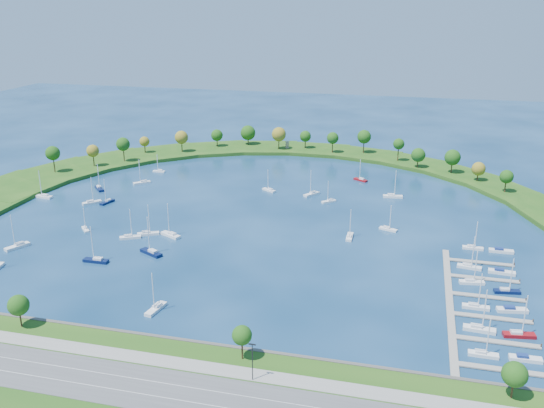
% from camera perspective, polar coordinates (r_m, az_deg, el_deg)
% --- Properties ---
extents(ground, '(700.00, 700.00, 0.00)m').
position_cam_1_polar(ground, '(255.23, -1.36, -1.12)').
color(ground, '#082848').
rests_on(ground, ground).
extents(south_shoreline, '(420.00, 43.10, 11.60)m').
position_cam_1_polar(south_shoreline, '(152.94, -14.09, -16.50)').
color(south_shoreline, '#1E4B14').
rests_on(south_shoreline, ground).
extents(breakwater, '(286.74, 247.64, 2.00)m').
position_cam_1_polar(breakwater, '(312.81, -7.22, 2.80)').
color(breakwater, '#1E4B14').
rests_on(breakwater, ground).
extents(breakwater_trees, '(234.83, 93.73, 14.10)m').
position_cam_1_polar(breakwater_trees, '(338.25, 0.87, 5.86)').
color(breakwater_trees, '#382314').
rests_on(breakwater_trees, breakwater).
extents(harbor_tower, '(2.60, 2.60, 4.13)m').
position_cam_1_polar(harbor_tower, '(362.98, 1.49, 5.77)').
color(harbor_tower, gray).
rests_on(harbor_tower, breakwater).
extents(dock_system, '(24.28, 82.00, 1.60)m').
position_cam_1_polar(dock_system, '(192.60, 19.03, -9.27)').
color(dock_system, gray).
rests_on(dock_system, ground).
extents(moored_boat_0, '(7.50, 5.57, 10.98)m').
position_cam_1_polar(moored_boat_0, '(287.20, -0.29, 1.43)').
color(moored_boat_0, white).
rests_on(moored_boat_0, ground).
extents(moored_boat_1, '(7.59, 7.91, 12.60)m').
position_cam_1_polar(moored_boat_1, '(281.88, -17.09, 0.21)').
color(moored_boat_1, white).
rests_on(moored_boat_1, ground).
extents(moored_boat_2, '(3.86, 9.00, 12.81)m').
position_cam_1_polar(moored_boat_2, '(183.22, -11.19, -9.84)').
color(moored_boat_2, white).
rests_on(moored_boat_2, ground).
extents(moored_boat_3, '(9.34, 3.60, 13.38)m').
position_cam_1_polar(moored_boat_3, '(283.60, 11.63, 0.80)').
color(moored_boat_3, white).
rests_on(moored_boat_3, ground).
extents(moored_boat_4, '(6.64, 6.03, 10.32)m').
position_cam_1_polar(moored_boat_4, '(272.59, 5.55, 0.34)').
color(moored_boat_4, white).
rests_on(moored_boat_4, ground).
extents(moored_boat_5, '(6.46, 9.43, 13.60)m').
position_cam_1_polar(moored_boat_5, '(242.10, -23.47, -3.72)').
color(moored_boat_5, white).
rests_on(moored_boat_5, ground).
extents(moored_boat_6, '(9.23, 2.67, 13.54)m').
position_cam_1_polar(moored_boat_6, '(219.70, -16.70, -5.20)').
color(moored_boat_6, '#09153D').
rests_on(moored_boat_6, ground).
extents(moored_boat_7, '(6.73, 2.04, 9.82)m').
position_cam_1_polar(moored_boat_7, '(324.96, -10.91, 3.20)').
color(moored_boat_7, white).
rests_on(moored_boat_7, ground).
extents(moored_boat_8, '(7.70, 5.93, 11.36)m').
position_cam_1_polar(moored_boat_8, '(307.13, 8.60, 2.40)').
color(moored_boat_8, maroon).
rests_on(moored_boat_8, ground).
extents(moored_boat_9, '(5.94, 6.13, 9.80)m').
position_cam_1_polar(moored_boat_9, '(250.41, -17.66, -2.27)').
color(moored_boat_9, white).
rests_on(moored_boat_9, ground).
extents(moored_boat_10, '(6.99, 8.37, 12.63)m').
position_cam_1_polar(moored_boat_10, '(281.78, 3.87, 1.04)').
color(moored_boat_10, white).
rests_on(moored_boat_10, ground).
extents(moored_boat_11, '(10.05, 6.90, 14.50)m').
position_cam_1_polar(moored_boat_11, '(221.27, -11.64, -4.57)').
color(moored_boat_11, '#09153D').
rests_on(moored_boat_11, ground).
extents(moored_boat_12, '(2.38, 8.11, 11.87)m').
position_cam_1_polar(moored_boat_12, '(233.02, 7.54, -3.10)').
color(moored_boat_12, white).
rests_on(moored_boat_12, ground).
extents(moored_boat_13, '(8.38, 5.86, 12.12)m').
position_cam_1_polar(moored_boat_13, '(237.28, -13.61, -3.07)').
color(moored_boat_13, white).
rests_on(moored_boat_13, ground).
extents(moored_boat_14, '(4.09, 8.17, 11.58)m').
position_cam_1_polar(moored_boat_14, '(280.76, -15.70, 0.26)').
color(moored_boat_14, '#09153D').
rests_on(moored_boat_14, ground).
extents(moored_boat_15, '(9.43, 6.41, 13.58)m').
position_cam_1_polar(moored_boat_15, '(236.00, -9.80, -2.91)').
color(moored_boat_15, white).
rests_on(moored_boat_15, ground).
extents(moored_boat_17, '(9.34, 3.40, 13.44)m').
position_cam_1_polar(moored_boat_17, '(297.78, -21.31, 0.74)').
color(moored_boat_17, white).
rests_on(moored_boat_17, ground).
extents(moored_boat_18, '(8.02, 8.26, 13.22)m').
position_cam_1_polar(moored_boat_18, '(301.54, -16.41, 1.51)').
color(moored_boat_18, '#09153D').
rests_on(moored_boat_18, ground).
extents(moored_boat_19, '(7.60, 4.41, 10.79)m').
position_cam_1_polar(moored_boat_19, '(243.32, 11.21, -2.33)').
color(moored_boat_19, white).
rests_on(moored_boat_19, ground).
extents(moored_boat_20, '(8.08, 7.63, 12.77)m').
position_cam_1_polar(moored_boat_20, '(305.97, -12.50, 2.10)').
color(moored_boat_20, white).
rests_on(moored_boat_20, ground).
extents(moored_boat_21, '(8.72, 6.11, 12.62)m').
position_cam_1_polar(moored_boat_21, '(239.14, -11.95, -2.76)').
color(moored_boat_21, white).
rests_on(moored_boat_21, ground).
extents(docked_boat_0, '(7.79, 2.29, 11.40)m').
position_cam_1_polar(docked_boat_0, '(168.78, 19.81, -13.46)').
color(docked_boat_0, white).
rests_on(docked_boat_0, ground).
extents(docked_boat_1, '(8.32, 2.60, 1.68)m').
position_cam_1_polar(docked_boat_1, '(171.07, 23.35, -13.59)').
color(docked_boat_1, white).
rests_on(docked_boat_1, ground).
extents(docked_boat_2, '(9.09, 3.22, 13.11)m').
position_cam_1_polar(docked_boat_2, '(179.68, 19.46, -11.28)').
color(docked_boat_2, white).
rests_on(docked_boat_2, ground).
extents(docked_boat_3, '(9.05, 3.79, 12.90)m').
position_cam_1_polar(docked_boat_3, '(180.82, 22.84, -11.53)').
color(docked_boat_3, maroon).
rests_on(docked_boat_3, ground).
extents(docked_boat_4, '(8.05, 2.37, 11.78)m').
position_cam_1_polar(docked_boat_4, '(191.16, 19.15, -9.32)').
color(docked_boat_4, white).
rests_on(docked_boat_4, ground).
extents(docked_boat_5, '(9.32, 4.02, 1.84)m').
position_cam_1_polar(docked_boat_5, '(193.29, 22.24, -9.47)').
color(docked_boat_5, white).
rests_on(docked_boat_5, ground).
extents(docked_boat_6, '(8.35, 3.49, 11.91)m').
position_cam_1_polar(docked_boat_6, '(206.26, 18.81, -7.10)').
color(docked_boat_6, white).
rests_on(docked_boat_6, ground).
extents(docked_boat_7, '(8.43, 3.59, 12.01)m').
position_cam_1_polar(docked_boat_7, '(204.05, 21.83, -7.78)').
color(docked_boat_7, '#09153D').
rests_on(docked_boat_7, ground).
extents(docked_boat_8, '(8.45, 3.50, 12.06)m').
position_cam_1_polar(docked_boat_8, '(217.16, 18.59, -5.72)').
color(docked_boat_8, white).
rests_on(docked_boat_8, ground).
extents(docked_boat_9, '(9.04, 3.24, 1.81)m').
position_cam_1_polar(docked_boat_9, '(217.03, 21.37, -6.15)').
color(docked_boat_9, white).
rests_on(docked_boat_9, ground).
extents(docked_boat_10, '(7.62, 2.20, 11.17)m').
position_cam_1_polar(docked_boat_10, '(233.61, 18.90, -3.97)').
color(docked_boat_10, white).
rests_on(docked_boat_10, ground).
extents(docked_boat_11, '(8.79, 2.56, 1.79)m').
position_cam_1_polar(docked_boat_11, '(234.42, 21.32, -4.25)').
color(docked_boat_11, white).
rests_on(docked_boat_11, ground).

